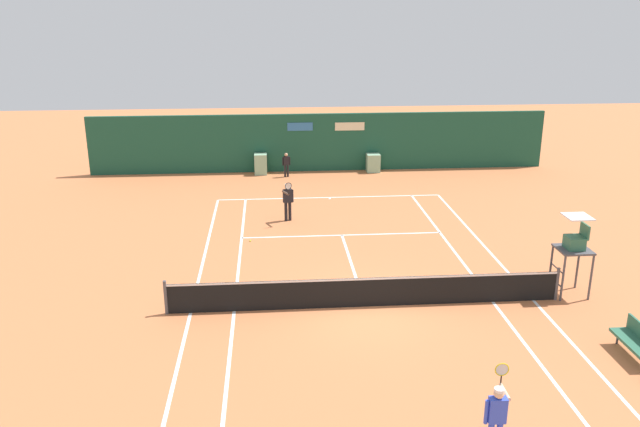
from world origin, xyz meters
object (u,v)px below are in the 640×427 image
object	(u,v)px
ball_kid_right_post	(286,163)
tennis_ball_by_sideline	(250,241)
umpire_chair	(574,245)
player_near_side	(497,414)
player_on_baseline	(288,199)
player_bench	(637,339)

from	to	relation	value
ball_kid_right_post	tennis_ball_by_sideline	world-z (taller)	ball_kid_right_post
umpire_chair	tennis_ball_by_sideline	bearing A→B (deg)	61.32
player_near_side	player_on_baseline	bearing A→B (deg)	105.06
umpire_chair	player_bench	size ratio (longest dim) A/B	1.72
player_near_side	ball_kid_right_post	distance (m)	22.93
player_near_side	tennis_ball_by_sideline	world-z (taller)	player_near_side
umpire_chair	player_near_side	world-z (taller)	umpire_chair
tennis_ball_by_sideline	umpire_chair	bearing A→B (deg)	-28.68
umpire_chair	player_bench	xyz separation A→B (m)	(0.01, -3.85, -1.17)
player_bench	player_near_side	bearing A→B (deg)	124.56
player_on_baseline	tennis_ball_by_sideline	xyz separation A→B (m)	(-1.56, -2.41, -0.95)
umpire_chair	ball_kid_right_post	world-z (taller)	umpire_chair
umpire_chair	player_bench	bearing A→B (deg)	-179.79
umpire_chair	player_near_side	distance (m)	8.85
player_on_baseline	tennis_ball_by_sideline	distance (m)	3.03
umpire_chair	player_on_baseline	size ratio (longest dim) A/B	1.42
umpire_chair	player_on_baseline	bearing A→B (deg)	47.27
player_on_baseline	tennis_ball_by_sideline	size ratio (longest dim) A/B	27.21
ball_kid_right_post	tennis_ball_by_sideline	xyz separation A→B (m)	(-1.72, -9.76, -0.72)
umpire_chair	player_on_baseline	distance (m)	11.83
player_on_baseline	ball_kid_right_post	bearing A→B (deg)	-115.00
tennis_ball_by_sideline	player_on_baseline	bearing A→B (deg)	57.10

